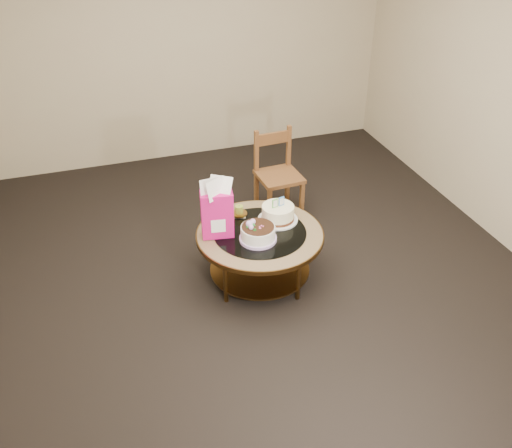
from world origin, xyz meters
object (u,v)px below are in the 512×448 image
object	(u,v)px
gift_bag	(217,208)
dining_chair	(278,174)
coffee_table	(260,240)
decorated_cake	(258,234)
cream_cake	(278,213)

from	to	relation	value
gift_bag	dining_chair	world-z (taller)	gift_bag
coffee_table	dining_chair	bearing A→B (deg)	62.15
decorated_cake	gift_bag	world-z (taller)	gift_bag
coffee_table	gift_bag	xyz separation A→B (m)	(-0.32, 0.07, 0.32)
cream_cake	gift_bag	xyz separation A→B (m)	(-0.52, -0.05, 0.18)
cream_cake	dining_chair	bearing A→B (deg)	56.74
cream_cake	gift_bag	world-z (taller)	gift_bag
coffee_table	gift_bag	distance (m)	0.46
decorated_cake	gift_bag	distance (m)	0.37
coffee_table	gift_bag	size ratio (longest dim) A/B	2.08
dining_chair	decorated_cake	bearing A→B (deg)	-121.12
gift_bag	dining_chair	distance (m)	1.22
decorated_cake	cream_cake	xyz separation A→B (m)	(0.25, 0.22, 0.01)
decorated_cake	dining_chair	world-z (taller)	dining_chair
coffee_table	cream_cake	distance (m)	0.27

